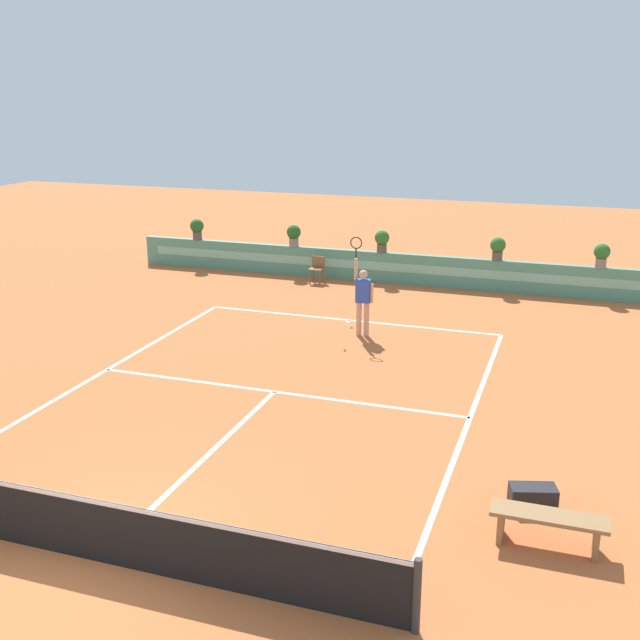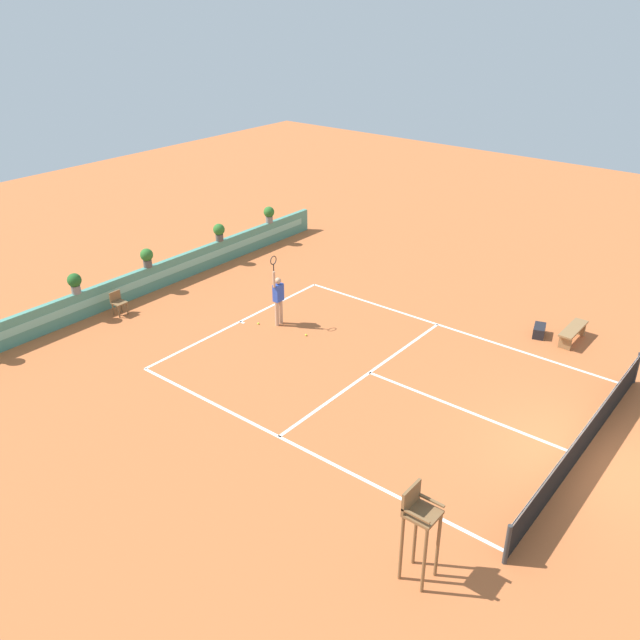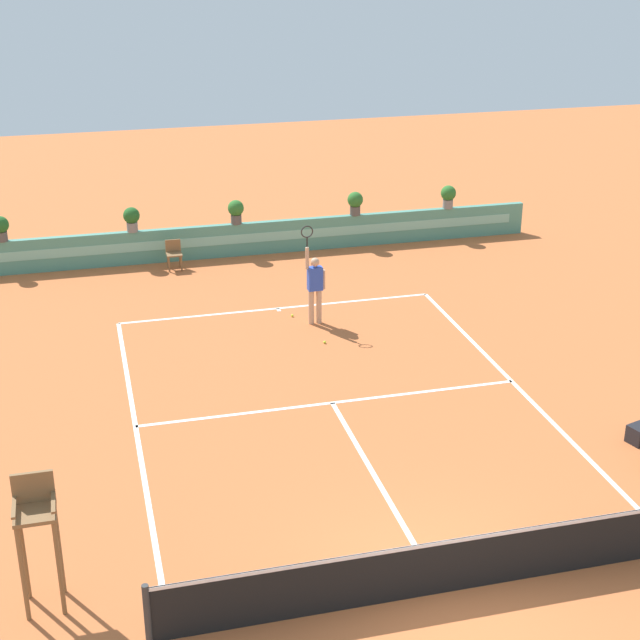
{
  "view_description": "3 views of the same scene",
  "coord_description": "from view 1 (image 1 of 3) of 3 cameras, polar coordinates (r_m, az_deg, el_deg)",
  "views": [
    {
      "loc": [
        5.82,
        -7.59,
        6.19
      ],
      "look_at": [
        0.28,
        8.55,
        1.0
      ],
      "focal_mm": 43.26,
      "sensor_mm": 36.0,
      "label": 1
    },
    {
      "loc": [
        -14.48,
        -3.27,
        10.5
      ],
      "look_at": [
        0.28,
        8.55,
        1.0
      ],
      "focal_mm": 37.55,
      "sensor_mm": 36.0,
      "label": 2
    },
    {
      "loc": [
        -4.78,
        -11.09,
        9.5
      ],
      "look_at": [
        0.28,
        8.55,
        1.0
      ],
      "focal_mm": 54.26,
      "sensor_mm": 36.0,
      "label": 3
    }
  ],
  "objects": [
    {
      "name": "court_lines",
      "position": [
        16.64,
        -2.98,
        -4.93
      ],
      "size": [
        8.32,
        11.94,
        0.01
      ],
      "color": "white",
      "rests_on": "ground"
    },
    {
      "name": "tennis_player",
      "position": [
        19.67,
        3.19,
        1.74
      ],
      "size": [
        0.62,
        0.24,
        2.58
      ],
      "color": "tan",
      "rests_on": "ground"
    },
    {
      "name": "potted_plant_far_left",
      "position": [
        27.6,
        -9.09,
        6.74
      ],
      "size": [
        0.48,
        0.48,
        0.72
      ],
      "color": "#514C47",
      "rests_on": "back_wall_barrier"
    },
    {
      "name": "ground_plane",
      "position": [
        16.03,
        -3.94,
        -5.84
      ],
      "size": [
        60.0,
        60.0,
        0.0
      ],
      "primitive_type": "plane",
      "color": "#BC6033"
    },
    {
      "name": "bench_courtside",
      "position": [
        11.52,
        16.55,
        -14.17
      ],
      "size": [
        1.6,
        0.44,
        0.51
      ],
      "color": "olive",
      "rests_on": "ground"
    },
    {
      "name": "back_wall_barrier",
      "position": [
        25.32,
        5.17,
        3.87
      ],
      "size": [
        18.0,
        0.21,
        1.0
      ],
      "color": "#4C8E7A",
      "rests_on": "ground"
    },
    {
      "name": "potted_plant_left",
      "position": [
        26.11,
        -1.95,
        6.37
      ],
      "size": [
        0.48,
        0.48,
        0.72
      ],
      "color": "gray",
      "rests_on": "back_wall_barrier"
    },
    {
      "name": "potted_plant_right",
      "position": [
        24.57,
        13.02,
        5.27
      ],
      "size": [
        0.48,
        0.48,
        0.72
      ],
      "color": "#514C47",
      "rests_on": "back_wall_barrier"
    },
    {
      "name": "potted_plant_centre",
      "position": [
        25.2,
        4.61,
        5.94
      ],
      "size": [
        0.48,
        0.48,
        0.72
      ],
      "color": "#514C47",
      "rests_on": "back_wall_barrier"
    },
    {
      "name": "potted_plant_far_right",
      "position": [
        24.46,
        20.12,
        4.62
      ],
      "size": [
        0.48,
        0.48,
        0.72
      ],
      "color": "gray",
      "rests_on": "back_wall_barrier"
    },
    {
      "name": "tennis_ball_near_baseline",
      "position": [
        20.58,
        2.33,
        -0.5
      ],
      "size": [
        0.07,
        0.07,
        0.07
      ],
      "primitive_type": "sphere",
      "color": "#CCE033",
      "rests_on": "ground"
    },
    {
      "name": "gear_bag",
      "position": [
        12.49,
        15.46,
        -12.51
      ],
      "size": [
        0.77,
        0.55,
        0.36
      ],
      "primitive_type": "cube",
      "rotation": [
        0.0,
        0.0,
        0.3
      ],
      "color": "black",
      "rests_on": "ground"
    },
    {
      "name": "ball_kid_chair",
      "position": [
        25.27,
        -0.22,
        3.86
      ],
      "size": [
        0.44,
        0.44,
        0.85
      ],
      "color": "brown",
      "rests_on": "ground"
    },
    {
      "name": "net",
      "position": [
        11.12,
        -16.41,
        -14.54
      ],
      "size": [
        8.92,
        0.1,
        1.0
      ],
      "color": "#333333",
      "rests_on": "ground"
    },
    {
      "name": "tennis_ball_mid_court",
      "position": [
        18.82,
        1.84,
        -2.18
      ],
      "size": [
        0.07,
        0.07,
        0.07
      ],
      "primitive_type": "sphere",
      "color": "#CCE033",
      "rests_on": "ground"
    }
  ]
}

